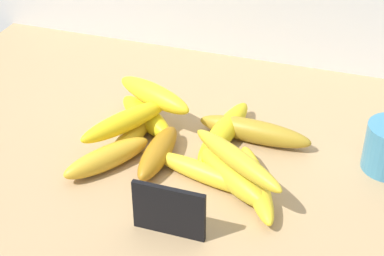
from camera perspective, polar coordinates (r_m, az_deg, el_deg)
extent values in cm
cube|color=tan|center=(109.72, -2.28, -2.50)|extent=(110.00, 76.00, 3.00)
cube|color=black|center=(89.40, -2.16, -7.68)|extent=(11.00, 0.80, 8.40)
cube|color=olive|center=(92.57, -1.93, -9.18)|extent=(9.90, 1.20, 0.60)
ellipsoid|color=#A97117|center=(104.42, -3.34, -2.24)|extent=(4.25, 15.47, 4.13)
ellipsoid|color=#A68424|center=(109.90, 5.78, -0.31)|extent=(20.81, 5.44, 4.20)
ellipsoid|color=gold|center=(108.35, -5.87, -1.12)|extent=(4.87, 16.24, 3.42)
ellipsoid|color=yellow|center=(100.27, 1.27, -4.22)|extent=(20.68, 8.08, 3.29)
ellipsoid|color=gold|center=(98.98, 3.73, -4.50)|extent=(16.62, 14.27, 4.33)
ellipsoid|color=gold|center=(104.01, -7.87, -2.73)|extent=(12.31, 15.88, 4.06)
ellipsoid|color=yellow|center=(98.51, 5.95, -5.11)|extent=(11.68, 19.22, 3.61)
ellipsoid|color=yellow|center=(113.63, -4.28, 1.06)|extent=(15.14, 13.06, 4.28)
ellipsoid|color=yellow|center=(109.58, 2.99, -0.32)|extent=(6.60, 20.74, 4.06)
ellipsoid|color=yellow|center=(112.06, -3.53, 3.08)|extent=(17.19, 10.60, 4.03)
ellipsoid|color=yellow|center=(106.95, -6.18, 0.63)|extent=(12.30, 17.66, 3.67)
ellipsoid|color=gold|center=(96.34, 4.19, -2.91)|extent=(18.31, 13.96, 3.23)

